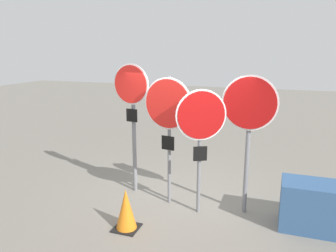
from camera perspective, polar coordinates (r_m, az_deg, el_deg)
ground_plane at (r=6.62m, az=2.59°, el=-13.17°), size 40.00×40.00×0.00m
stop_sign_0 at (r=6.58m, az=-6.28°, el=3.98°), size 0.80×0.19×2.67m
stop_sign_1 at (r=6.00m, az=0.00°, el=2.39°), size 0.95×0.18×2.47m
stop_sign_2 at (r=5.68m, az=5.73°, el=0.14°), size 0.80×0.45×2.29m
stop_sign_3 at (r=5.79m, az=13.94°, el=1.74°), size 0.96×0.14×2.53m
traffic_cone_0 at (r=5.65m, az=-7.32°, el=-14.21°), size 0.42×0.42×0.71m
storage_crate at (r=6.08m, az=24.35°, el=-12.66°), size 1.12×0.66×0.81m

